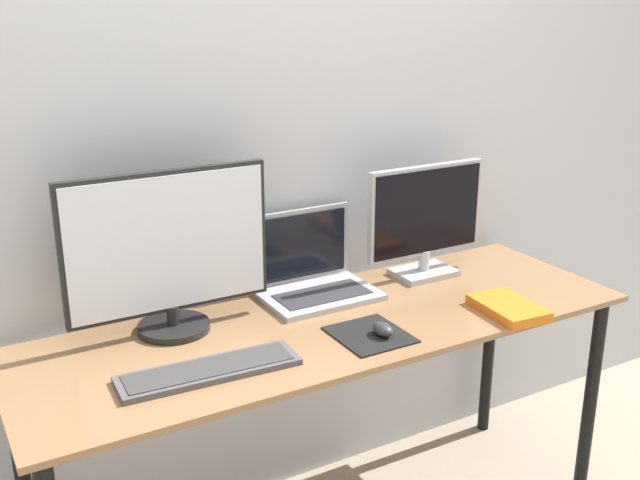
{
  "coord_description": "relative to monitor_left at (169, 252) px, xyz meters",
  "views": [
    {
      "loc": [
        -1.01,
        -1.41,
        1.66
      ],
      "look_at": [
        0.02,
        0.4,
        0.98
      ],
      "focal_mm": 42.0,
      "sensor_mm": 36.0,
      "label": 1
    }
  ],
  "objects": [
    {
      "name": "keyboard",
      "position": [
        -0.01,
        -0.29,
        -0.22
      ],
      "size": [
        0.46,
        0.15,
        0.02
      ],
      "color": "#4C4C51",
      "rests_on": "desk"
    },
    {
      "name": "mouse",
      "position": [
        0.49,
        -0.33,
        -0.21
      ],
      "size": [
        0.05,
        0.07,
        0.04
      ],
      "color": "#333333",
      "rests_on": "mousepad"
    },
    {
      "name": "monitor_left",
      "position": [
        0.0,
        0.0,
        0.0
      ],
      "size": [
        0.58,
        0.2,
        0.46
      ],
      "color": "black",
      "rests_on": "desk"
    },
    {
      "name": "laptop",
      "position": [
        0.47,
        0.05,
        -0.17
      ],
      "size": [
        0.35,
        0.25,
        0.26
      ],
      "color": "#ADADB2",
      "rests_on": "desk"
    },
    {
      "name": "mousepad",
      "position": [
        0.46,
        -0.31,
        -0.23
      ],
      "size": [
        0.19,
        0.21,
        0.0
      ],
      "color": "black",
      "rests_on": "desk"
    },
    {
      "name": "monitor_right",
      "position": [
        0.88,
        0.0,
        -0.04
      ],
      "size": [
        0.44,
        0.14,
        0.38
      ],
      "color": "#B2B2B7",
      "rests_on": "desk"
    },
    {
      "name": "wall_back",
      "position": [
        0.42,
        0.19,
        0.26
      ],
      "size": [
        7.0,
        0.05,
        2.5
      ],
      "color": "silver",
      "rests_on": "ground_plane"
    },
    {
      "name": "book",
      "position": [
        0.91,
        -0.38,
        -0.22
      ],
      "size": [
        0.17,
        0.24,
        0.03
      ],
      "color": "orange",
      "rests_on": "desk"
    },
    {
      "name": "desk",
      "position": [
        0.42,
        -0.17,
        -0.33
      ],
      "size": [
        1.82,
        0.6,
        0.76
      ],
      "color": "olive",
      "rests_on": "ground_plane"
    }
  ]
}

